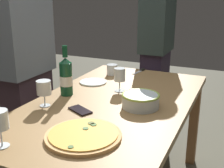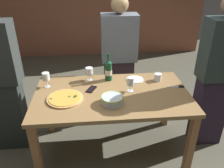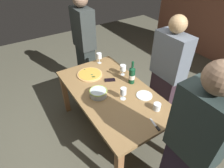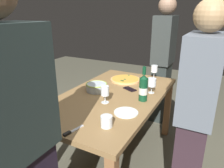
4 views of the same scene
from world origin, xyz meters
The scene contains 15 objects.
ground_plane centered at (0.00, 0.00, 0.00)m, with size 8.00×8.00×0.00m, color #575545.
dining_table centered at (0.00, 0.00, 0.66)m, with size 1.60×0.90×0.75m.
pizza centered at (-0.47, -0.07, 0.76)m, with size 0.35×0.35×0.03m.
serving_bowl centered at (-0.02, -0.19, 0.79)m, with size 0.22×0.22×0.08m.
wine_bottle centered at (-0.01, 0.32, 0.87)m, with size 0.08×0.08×0.32m.
wine_glass_near_pizza centered at (-0.69, 0.21, 0.87)m, with size 0.08×0.08×0.17m.
wine_glass_by_bottle centered at (-0.23, 0.33, 0.85)m, with size 0.08×0.08×0.15m.
wine_glass_far_left centered at (0.19, 0.03, 0.86)m, with size 0.07×0.07×0.16m.
cup_amber centered at (0.55, 0.25, 0.79)m, with size 0.09×0.09×0.08m, color white.
side_plate centered at (0.29, 0.28, 0.76)m, with size 0.20×0.20×0.01m, color white.
cell_phone centered at (-0.21, 0.10, 0.76)m, with size 0.07×0.14×0.01m, color black.
pizza_knife centered at (0.73, 0.07, 0.76)m, with size 0.18×0.05×0.02m.
person_host centered at (0.16, 0.79, 0.81)m, with size 0.46×0.24×1.61m.
person_guest_left centered at (1.13, 0.06, 0.88)m, with size 0.41×0.24×1.72m.
person_guest_right centered at (-1.15, 0.19, 0.87)m, with size 0.42×0.24×1.71m.
Camera 4 is at (1.67, 0.89, 1.53)m, focal length 33.35 mm.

